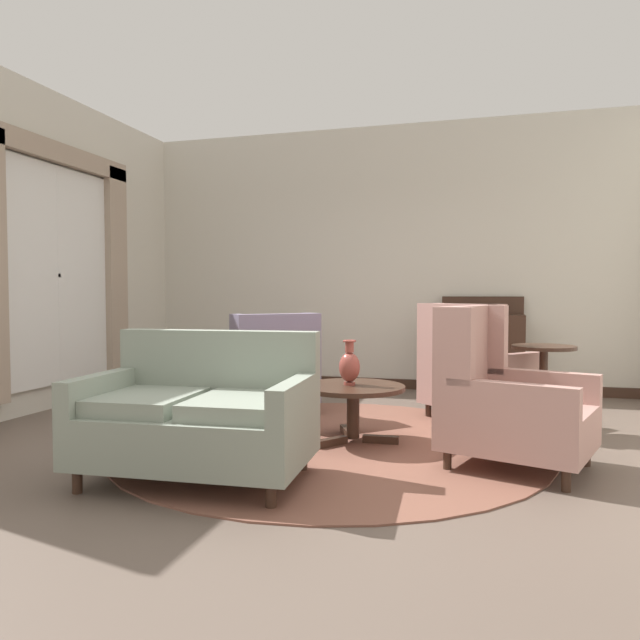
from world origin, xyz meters
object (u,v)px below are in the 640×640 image
at_px(armchair_near_window, 267,372).
at_px(side_table, 543,380).
at_px(sideboard, 482,350).
at_px(armchair_foreground_right, 473,372).
at_px(settee, 199,417).
at_px(coffee_table, 353,397).
at_px(porcelain_vase, 349,366).
at_px(armchair_beside_settee, 504,401).

bearing_deg(armchair_near_window, side_table, 135.81).
relative_size(side_table, sideboard, 0.64).
height_order(armchair_foreground_right, sideboard, sideboard).
bearing_deg(side_table, settee, -138.55).
xyz_separation_m(armchair_foreground_right, sideboard, (0.06, 1.45, 0.08)).
height_order(coffee_table, porcelain_vase, porcelain_vase).
bearing_deg(armchair_foreground_right, armchair_near_window, 48.48).
relative_size(coffee_table, side_table, 1.10).
xyz_separation_m(coffee_table, armchair_beside_settee, (1.13, -0.34, 0.08)).
height_order(armchair_near_window, side_table, armchair_near_window).
distance_m(coffee_table, armchair_near_window, 1.34).
distance_m(armchair_near_window, side_table, 2.52).
bearing_deg(settee, side_table, 38.47).
height_order(porcelain_vase, settee, settee).
distance_m(porcelain_vase, armchair_foreground_right, 1.44).
relative_size(settee, armchair_beside_settee, 1.29).
xyz_separation_m(porcelain_vase, sideboard, (0.99, 2.53, -0.08)).
bearing_deg(armchair_beside_settee, sideboard, 21.87).
distance_m(armchair_near_window, armchair_foreground_right, 1.96).
bearing_deg(sideboard, armchair_beside_settee, -86.68).
height_order(settee, sideboard, sideboard).
distance_m(armchair_near_window, sideboard, 2.63).
height_order(armchair_foreground_right, side_table, armchair_foreground_right).
xyz_separation_m(side_table, sideboard, (-0.52, 1.74, 0.08)).
xyz_separation_m(settee, side_table, (2.21, 1.96, 0.05)).
relative_size(porcelain_vase, sideboard, 0.31).
relative_size(settee, armchair_foreground_right, 1.24).
bearing_deg(side_table, armchair_foreground_right, 152.83).
bearing_deg(armchair_near_window, coffee_table, 98.08).
bearing_deg(sideboard, armchair_near_window, -139.71).
xyz_separation_m(settee, armchair_foreground_right, (1.63, 2.25, 0.05)).
relative_size(coffee_table, armchair_near_window, 0.67).
xyz_separation_m(coffee_table, armchair_foreground_right, (0.90, 1.09, 0.09)).
distance_m(porcelain_vase, armchair_beside_settee, 1.22).
bearing_deg(side_table, armchair_near_window, 178.98).
bearing_deg(side_table, armchair_beside_settee, -107.25).
bearing_deg(coffee_table, side_table, 28.28).
relative_size(porcelain_vase, settee, 0.25).
bearing_deg(armchair_near_window, sideboard, 177.12).
bearing_deg(sideboard, coffee_table, -110.69).
xyz_separation_m(porcelain_vase, settee, (-0.71, -1.17, -0.21)).
bearing_deg(sideboard, armchair_foreground_right, -92.51).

